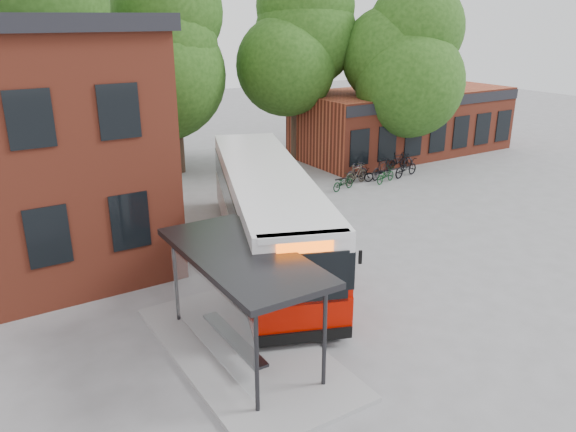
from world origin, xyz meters
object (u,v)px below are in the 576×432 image
bus_shelter (243,304)px  bicycle_7 (398,160)px  bicycle_0 (343,182)px  bicycle_3 (357,172)px  city_bus (266,213)px  bicycle_2 (360,175)px  bicycle_1 (356,174)px  bicycle_5 (382,169)px  bicycle_6 (406,168)px  bicycle_4 (385,175)px  bicycle_extra_0 (400,161)px

bus_shelter → bicycle_7: bearing=36.1°
bicycle_0 → bicycle_3: size_ratio=0.87×
city_bus → bicycle_2: bearing=53.3°
bicycle_1 → bicycle_7: (3.99, 1.14, -0.03)m
bicycle_5 → bicycle_6: bicycle_5 is taller
bicycle_0 → bicycle_4: bearing=-105.7°
bus_shelter → bicycle_5: bearing=37.3°
bicycle_1 → bicycle_5: 1.81m
bicycle_7 → bicycle_3: bearing=99.5°
city_bus → bicycle_1: city_bus is taller
bicycle_3 → bicycle_5: 1.54m
bus_shelter → bicycle_7: (16.37, 11.95, -0.95)m
bicycle_0 → bicycle_6: 4.48m
bicycle_2 → bicycle_4: bicycle_4 is taller
bus_shelter → bicycle_4: bus_shelter is taller
bicycle_3 → bicycle_extra_0: size_ratio=1.02×
bicycle_0 → bicycle_4: bicycle_4 is taller
bicycle_1 → bicycle_2: bearing=-83.5°
bicycle_6 → bicycle_extra_0: bearing=-44.6°
bicycle_1 → bicycle_4: 1.61m
city_bus → bicycle_3: (8.98, 5.91, -1.13)m
city_bus → bicycle_5: city_bus is taller
bicycle_0 → bicycle_7: bicycle_7 is taller
bicycle_3 → bicycle_extra_0: bearing=-89.1°
bicycle_5 → bicycle_extra_0: bicycle_5 is taller
bicycle_0 → bicycle_2: size_ratio=1.00×
bicycle_4 → bus_shelter: bearing=109.2°
bus_shelter → bicycle_7: size_ratio=4.25×
bicycle_4 → bicycle_extra_0: (2.69, 1.82, 0.03)m
city_bus → bicycle_1: (8.68, 5.58, -1.12)m
city_bus → bicycle_6: size_ratio=6.79×
bus_shelter → bicycle_6: bearing=33.9°
bicycle_4 → bicycle_7: size_ratio=0.96×
city_bus → bicycle_4: (10.15, 4.93, -1.23)m
bicycle_1 → bicycle_2: 0.39m
bicycle_6 → bicycle_0: bearing=79.9°
bicycle_0 → bicycle_1: size_ratio=0.86×
bicycle_4 → city_bus: bearing=98.9°
bus_shelter → bicycle_0: bearing=42.7°
city_bus → bicycle_0: bearing=55.3°
bicycle_5 → bicycle_6: 1.46m
bicycle_4 → bicycle_7: bearing=-71.5°
bicycle_2 → bicycle_3: 0.25m
city_bus → bicycle_extra_0: size_ratio=7.64×
bicycle_2 → bicycle_extra_0: (3.81, 1.04, 0.05)m
city_bus → bicycle_extra_0: bearing=48.7°
bicycle_0 → bicycle_1: bicycle_1 is taller
bicycle_2 → bicycle_5: size_ratio=0.82×
bicycle_3 → bicycle_7: 3.77m
bicycle_extra_0 → bicycle_7: bearing=111.5°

